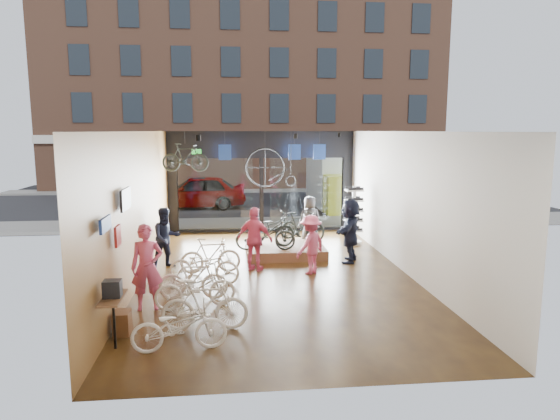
{
  "coord_description": "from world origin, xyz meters",
  "views": [
    {
      "loc": [
        -1.22,
        -12.84,
        3.82
      ],
      "look_at": [
        0.24,
        1.4,
        1.54
      ],
      "focal_mm": 32.0,
      "sensor_mm": 36.0,
      "label": 1
    }
  ],
  "objects": [
    {
      "name": "penny_farthing",
      "position": [
        0.32,
        4.51,
        2.5
      ],
      "size": [
        1.71,
        0.06,
        1.37
      ],
      "primitive_type": null,
      "color": "black",
      "rests_on": "ceiling"
    },
    {
      "name": "wall_back",
      "position": [
        0.0,
        -6.02,
        1.9
      ],
      "size": [
        7.0,
        0.04,
        3.8
      ],
      "primitive_type": "cube",
      "color": "beige",
      "rests_on": "ground"
    },
    {
      "name": "customer_3",
      "position": [
        0.93,
        0.05,
        0.8
      ],
      "size": [
        1.16,
        1.14,
        1.6
      ],
      "primitive_type": "imported",
      "rotation": [
        0.0,
        0.0,
        3.88
      ],
      "color": "#CC4C72",
      "rests_on": "ground_plane"
    },
    {
      "name": "display_bike_right",
      "position": [
        0.17,
        2.83,
        0.76
      ],
      "size": [
        1.84,
        1.34,
        0.92
      ],
      "primitive_type": "imported",
      "rotation": [
        0.0,
        0.0,
        2.04
      ],
      "color": "black",
      "rests_on": "display_platform"
    },
    {
      "name": "display_bike_mid",
      "position": [
        0.95,
        2.15,
        0.83
      ],
      "size": [
        1.82,
        1.06,
        1.05
      ],
      "primitive_type": "imported",
      "rotation": [
        0.0,
        0.0,
        1.92
      ],
      "color": "black",
      "rests_on": "display_platform"
    },
    {
      "name": "wall_left",
      "position": [
        -3.52,
        0.0,
        1.9
      ],
      "size": [
        0.04,
        12.0,
        3.8
      ],
      "primitive_type": "cube",
      "color": "#A3773A",
      "rests_on": "ground"
    },
    {
      "name": "sidewalk_far",
      "position": [
        0.0,
        19.0,
        0.06
      ],
      "size": [
        30.0,
        2.0,
        0.12
      ],
      "primitive_type": "cube",
      "color": "slate",
      "rests_on": "ground"
    },
    {
      "name": "exit_sign",
      "position": [
        -2.4,
        5.88,
        3.05
      ],
      "size": [
        0.35,
        0.06,
        0.18
      ],
      "primitive_type": "cube",
      "color": "#198C26",
      "rests_on": "storefront"
    },
    {
      "name": "ground_plane",
      "position": [
        0.0,
        0.0,
        -0.02
      ],
      "size": [
        7.0,
        12.0,
        0.04
      ],
      "primitive_type": "cube",
      "color": "black",
      "rests_on": "ground"
    },
    {
      "name": "opposite_building",
      "position": [
        0.0,
        21.5,
        7.0
      ],
      "size": [
        26.0,
        5.0,
        14.0
      ],
      "primitive_type": "cube",
      "color": "brown",
      "rests_on": "ground"
    },
    {
      "name": "sunglasses_rack",
      "position": [
        2.95,
        3.41,
        0.99
      ],
      "size": [
        0.7,
        0.63,
        1.98
      ],
      "primitive_type": null,
      "rotation": [
        0.0,
        0.0,
        0.31
      ],
      "color": "white",
      "rests_on": "ground_plane"
    },
    {
      "name": "floor_bike_3",
      "position": [
        -2.07,
        -1.74,
        0.47
      ],
      "size": [
        1.6,
        0.53,
        0.95
      ],
      "primitive_type": "imported",
      "rotation": [
        0.0,
        0.0,
        1.51
      ],
      "color": "silver",
      "rests_on": "ground_plane"
    },
    {
      "name": "street_road",
      "position": [
        0.0,
        15.0,
        -0.01
      ],
      "size": [
        30.0,
        18.0,
        0.02
      ],
      "primitive_type": "cube",
      "color": "black",
      "rests_on": "ground"
    },
    {
      "name": "ceiling",
      "position": [
        0.0,
        0.0,
        3.82
      ],
      "size": [
        7.0,
        12.0,
        0.04
      ],
      "primitive_type": "cube",
      "color": "black",
      "rests_on": "ground"
    },
    {
      "name": "floor_bike_1",
      "position": [
        -1.73,
        -3.57,
        0.5
      ],
      "size": [
        1.68,
        0.49,
        1.01
      ],
      "primitive_type": "imported",
      "rotation": [
        0.0,
        0.0,
        1.56
      ],
      "color": "silver",
      "rests_on": "ground_plane"
    },
    {
      "name": "storefront",
      "position": [
        0.0,
        6.0,
        1.9
      ],
      "size": [
        7.0,
        0.26,
        3.8
      ],
      "primitive_type": null,
      "color": "black",
      "rests_on": "ground"
    },
    {
      "name": "display_bike_left",
      "position": [
        -0.18,
        1.6,
        0.76
      ],
      "size": [
        1.82,
        0.78,
        0.93
      ],
      "primitive_type": "imported",
      "rotation": [
        0.0,
        0.0,
        1.48
      ],
      "color": "black",
      "rests_on": "display_platform"
    },
    {
      "name": "customer_1",
      "position": [
        -3.0,
        1.06,
        0.85
      ],
      "size": [
        1.03,
        0.96,
        1.71
      ],
      "primitive_type": "imported",
      "rotation": [
        0.0,
        0.0,
        0.48
      ],
      "color": "#161C33",
      "rests_on": "ground_plane"
    },
    {
      "name": "wall_right",
      "position": [
        3.52,
        0.0,
        1.9
      ],
      "size": [
        0.04,
        12.0,
        3.8
      ],
      "primitive_type": "cube",
      "color": "beige",
      "rests_on": "ground"
    },
    {
      "name": "jersey_mid",
      "position": [
        1.16,
        5.2,
        3.05
      ],
      "size": [
        0.45,
        0.03,
        0.55
      ],
      "primitive_type": "cube",
      "color": "#1E3F99",
      "rests_on": "ceiling"
    },
    {
      "name": "wall_merch",
      "position": [
        -3.38,
        -3.5,
        1.3
      ],
      "size": [
        0.4,
        2.4,
        2.6
      ],
      "primitive_type": null,
      "color": "navy",
      "rests_on": "wall_left"
    },
    {
      "name": "display_platform",
      "position": [
        0.47,
        2.09,
        0.15
      ],
      "size": [
        2.4,
        1.8,
        0.3
      ],
      "primitive_type": "cube",
      "color": "brown",
      "rests_on": "ground_plane"
    },
    {
      "name": "customer_0",
      "position": [
        -3.0,
        -2.27,
        0.93
      ],
      "size": [
        0.73,
        0.52,
        1.86
      ],
      "primitive_type": "imported",
      "rotation": [
        0.0,
        0.0,
        0.11
      ],
      "color": "#CC4C72",
      "rests_on": "ground_plane"
    },
    {
      "name": "floor_bike_5",
      "position": [
        -1.75,
        0.37,
        0.49
      ],
      "size": [
        1.66,
        0.62,
        0.97
      ],
      "primitive_type": "imported",
      "rotation": [
        0.0,
        0.0,
        1.67
      ],
      "color": "silver",
      "rests_on": "ground_plane"
    },
    {
      "name": "floor_bike_0",
      "position": [
        -2.13,
        -4.45,
        0.44
      ],
      "size": [
        1.71,
        0.75,
        0.87
      ],
      "primitive_type": "imported",
      "rotation": [
        0.0,
        0.0,
        1.67
      ],
      "color": "silver",
      "rests_on": "ground_plane"
    },
    {
      "name": "floor_bike_4",
      "position": [
        -1.88,
        -0.56,
        0.47
      ],
      "size": [
        1.89,
        0.99,
        0.95
      ],
      "primitive_type": "imported",
      "rotation": [
        0.0,
        0.0,
        1.36
      ],
      "color": "silver",
      "rests_on": "ground_plane"
    },
    {
      "name": "jersey_right",
      "position": [
        2.08,
        5.2,
        3.05
      ],
      "size": [
        0.45,
        0.03,
        0.55
      ],
      "primitive_type": "cube",
      "color": "#1E3F99",
      "rests_on": "ceiling"
    },
    {
      "name": "customer_5",
      "position": [
        2.27,
        1.16,
        0.93
      ],
      "size": [
        1.18,
        1.81,
        1.87
      ],
      "primitive_type": "imported",
      "rotation": [
        0.0,
        0.0,
        4.31
      ],
      "color": "#161C33",
      "rests_on": "ground_plane"
    },
    {
      "name": "floor_bike_2",
      "position": [
        -1.99,
        -2.32,
        0.46
      ],
      "size": [
        1.83,
        0.95,
        0.92
      ],
      "primitive_type": "imported",
      "rotation": [
        0.0,
        0.0,
        1.78
      ],
      "color": "silver",
      "rests_on": "ground_plane"
    },
    {
      "name": "jersey_left",
      "position": [
        -1.35,
        5.2,
        3.05
      ],
      "size": [
        0.45,
        0.03,
        0.55
      ],
      "primitive_type": "cube",
      "color": "#1E3F99",
      "rests_on": "ceiling"
    },
    {
      "name": "box_truck",
      "position": [
        4.15,
        11.0,
        1.33
      ],
      "size": [
        2.25,
        6.76,
        2.66
      ],
      "primitive_type": null,
      "color": "silver",
      "rests_on": "street_road"
    },
    {
      "name": "street_car",
      "position": [
        -2.82,
        12.0,
        0.82
      ],
      "size": [
        4.82,
        1.94,
        1.64
      ],
      "primitive_type": "imported",
      "rotation": [
        0.0,
        0.0,
        -1.57
      ],
      "color": "gray",
      "rests_on": "street_road"
    },
    {
      "name": "customer_4",
      "position": [
        1.51,
        3.81,
        0.8
      ],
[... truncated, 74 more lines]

